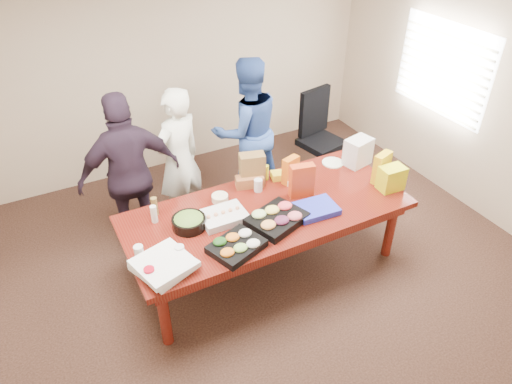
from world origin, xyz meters
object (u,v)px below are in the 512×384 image
person_center (179,160)px  sheet_cake (223,216)px  conference_table (267,238)px  person_right (247,131)px  salad_bowl (189,223)px  office_chair (322,140)px

person_center → sheet_cake: size_ratio=3.98×
conference_table → person_right: size_ratio=1.55×
conference_table → person_center: size_ratio=1.66×
sheet_cake → salad_bowl: 0.33m
office_chair → person_right: 1.10m
person_center → person_right: bearing=168.5°
person_right → sheet_cake: (-0.88, -1.25, -0.11)m
conference_table → person_right: bearing=71.4°
office_chair → salad_bowl: size_ratio=3.59×
sheet_cake → salad_bowl: size_ratio=1.34×
sheet_cake → person_center: bearing=93.1°
sheet_cake → salad_bowl: (-0.33, 0.05, 0.01)m
salad_bowl → person_right: bearing=44.8°
person_center → conference_table: bearing=91.7°
person_right → sheet_cake: 1.53m
office_chair → salad_bowl: 2.51m
office_chair → salad_bowl: bearing=-165.9°
salad_bowl → sheet_cake: bearing=-7.9°
conference_table → sheet_cake: size_ratio=6.58×
person_center → office_chair: bearing=159.9°
office_chair → sheet_cake: bearing=-161.1°
person_right → sheet_cake: person_right is taller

